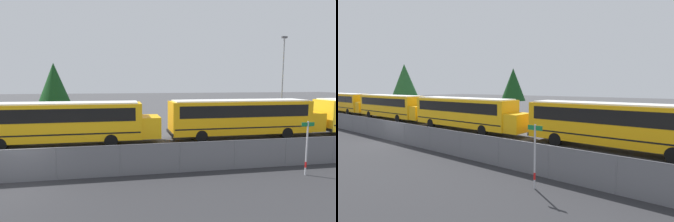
% 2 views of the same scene
% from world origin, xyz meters
% --- Properties ---
extents(ground_plane, '(200.00, 200.00, 0.00)m').
position_xyz_m(ground_plane, '(0.00, 0.00, 0.00)').
color(ground_plane, '#424244').
extents(fence, '(82.25, 0.07, 1.61)m').
position_xyz_m(fence, '(0.00, -0.00, 0.82)').
color(fence, '#9EA0A5').
rests_on(fence, ground_plane).
extents(school_bus_2, '(13.42, 2.61, 3.23)m').
position_xyz_m(school_bus_2, '(0.48, 7.21, 1.92)').
color(school_bus_2, '#EDA80F').
rests_on(school_bus_2, ground_plane).
extents(school_bus_3, '(13.42, 2.61, 3.23)m').
position_xyz_m(school_bus_3, '(14.75, 7.59, 1.92)').
color(school_bus_3, orange).
rests_on(school_bus_3, ground_plane).
extents(street_sign, '(0.70, 0.09, 2.77)m').
position_xyz_m(street_sign, '(13.83, -1.47, 1.47)').
color(street_sign, '#B7B7BC').
rests_on(street_sign, ground_plane).
extents(light_pole, '(0.60, 0.24, 9.73)m').
position_xyz_m(light_pole, '(22.44, 13.88, 5.26)').
color(light_pole, gray).
rests_on(light_pole, ground_plane).
extents(tree_1, '(3.65, 3.65, 7.02)m').
position_xyz_m(tree_1, '(-3.32, 20.47, 4.63)').
color(tree_1, '#51381E').
rests_on(tree_1, ground_plane).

